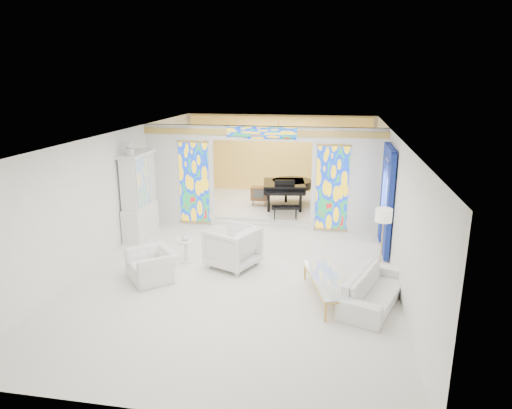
% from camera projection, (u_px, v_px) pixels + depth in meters
% --- Properties ---
extents(floor, '(12.00, 12.00, 0.00)m').
position_uv_depth(floor, '(250.00, 251.00, 11.80)').
color(floor, silver).
rests_on(floor, ground).
extents(ceiling, '(7.00, 12.00, 0.02)m').
position_uv_depth(ceiling, '(249.00, 135.00, 10.99)').
color(ceiling, white).
rests_on(ceiling, wall_back).
extents(wall_back, '(7.00, 0.02, 3.00)m').
position_uv_depth(wall_back, '(279.00, 155.00, 17.08)').
color(wall_back, white).
rests_on(wall_back, floor).
extents(wall_front, '(7.00, 0.02, 3.00)m').
position_uv_depth(wall_front, '(160.00, 312.00, 5.70)').
color(wall_front, white).
rests_on(wall_front, floor).
extents(wall_left, '(0.02, 12.00, 3.00)m').
position_uv_depth(wall_left, '(119.00, 189.00, 11.97)').
color(wall_left, white).
rests_on(wall_left, floor).
extents(wall_right, '(0.02, 12.00, 3.00)m').
position_uv_depth(wall_right, '(394.00, 201.00, 10.81)').
color(wall_right, white).
rests_on(wall_right, floor).
extents(partition_wall, '(7.00, 0.22, 3.00)m').
position_uv_depth(partition_wall, '(262.00, 173.00, 13.24)').
color(partition_wall, white).
rests_on(partition_wall, floor).
extents(stained_glass_left, '(0.90, 0.04, 2.40)m').
position_uv_depth(stained_glass_left, '(194.00, 183.00, 13.58)').
color(stained_glass_left, gold).
rests_on(stained_glass_left, partition_wall).
extents(stained_glass_right, '(0.90, 0.04, 2.40)m').
position_uv_depth(stained_glass_right, '(332.00, 188.00, 12.90)').
color(stained_glass_right, gold).
rests_on(stained_glass_right, partition_wall).
extents(stained_glass_transom, '(2.00, 0.04, 0.34)m').
position_uv_depth(stained_glass_transom, '(262.00, 133.00, 12.83)').
color(stained_glass_transom, gold).
rests_on(stained_glass_transom, partition_wall).
extents(alcove_platform, '(6.80, 3.80, 0.18)m').
position_uv_depth(alcove_platform, '(272.00, 205.00, 15.66)').
color(alcove_platform, silver).
rests_on(alcove_platform, floor).
extents(gold_curtain_back, '(6.70, 0.10, 2.90)m').
position_uv_depth(gold_curtain_back, '(279.00, 156.00, 16.97)').
color(gold_curtain_back, '#F3C454').
rests_on(gold_curtain_back, wall_back).
extents(chandelier, '(0.48, 0.48, 0.30)m').
position_uv_depth(chandelier, '(278.00, 134.00, 14.87)').
color(chandelier, '#BF9443').
rests_on(chandelier, ceiling).
extents(blue_drapes, '(0.14, 1.85, 2.65)m').
position_uv_depth(blue_drapes, '(387.00, 191.00, 11.47)').
color(blue_drapes, navy).
rests_on(blue_drapes, wall_right).
extents(china_cabinet, '(0.56, 1.46, 2.72)m').
position_uv_depth(china_cabinet, '(139.00, 196.00, 12.58)').
color(china_cabinet, silver).
rests_on(china_cabinet, floor).
extents(armchair_left, '(1.36, 1.37, 0.67)m').
position_uv_depth(armchair_left, '(152.00, 265.00, 10.04)').
color(armchair_left, silver).
rests_on(armchair_left, floor).
extents(armchair_right, '(1.40, 1.38, 0.97)m').
position_uv_depth(armchair_right, '(232.00, 247.00, 10.71)').
color(armchair_right, white).
rests_on(armchair_right, floor).
extents(sofa, '(1.52, 2.28, 0.62)m').
position_uv_depth(sofa, '(374.00, 289.00, 8.98)').
color(sofa, white).
rests_on(sofa, floor).
extents(side_table, '(0.50, 0.50, 0.56)m').
position_uv_depth(side_table, '(186.00, 248.00, 10.99)').
color(side_table, silver).
rests_on(side_table, floor).
extents(vase, '(0.21, 0.21, 0.17)m').
position_uv_depth(vase, '(185.00, 237.00, 10.91)').
color(vase, silver).
rests_on(vase, side_table).
extents(coffee_table, '(1.11, 2.03, 0.43)m').
position_uv_depth(coffee_table, '(327.00, 280.00, 9.17)').
color(coffee_table, silver).
rests_on(coffee_table, floor).
extents(floor_lamp, '(0.47, 0.47, 1.52)m').
position_uv_depth(floor_lamp, '(384.00, 218.00, 10.16)').
color(floor_lamp, '#BF9443').
rests_on(floor_lamp, floor).
extents(grand_piano, '(1.74, 2.70, 1.02)m').
position_uv_depth(grand_piano, '(288.00, 186.00, 15.07)').
color(grand_piano, black).
rests_on(grand_piano, alcove_platform).
extents(tv_console, '(0.55, 0.38, 0.63)m').
position_uv_depth(tv_console, '(259.00, 194.00, 15.18)').
color(tv_console, brown).
rests_on(tv_console, alcove_platform).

